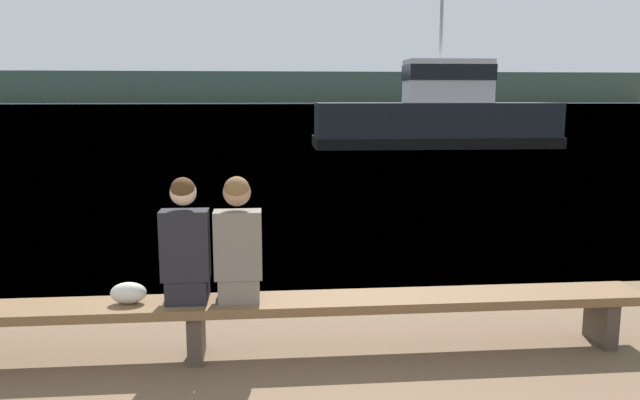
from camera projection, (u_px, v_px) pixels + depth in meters
name	position (u px, v px, depth m)	size (l,w,h in m)	color
water_surface	(259.00, 106.00, 124.92)	(240.00, 240.00, 0.00)	teal
far_shoreline	(260.00, 87.00, 192.01)	(600.00, 12.00, 9.25)	#384233
bench_main	(196.00, 311.00, 5.28)	(7.84, 0.48, 0.50)	brown
person_left	(186.00, 247.00, 5.18)	(0.40, 0.39, 1.07)	black
person_right	(238.00, 245.00, 5.22)	(0.40, 0.40, 1.07)	#70665B
shopping_bag	(129.00, 293.00, 5.21)	(0.30, 0.16, 0.18)	beige
tugboat_red	(437.00, 119.00, 26.96)	(10.53, 3.19, 6.58)	black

